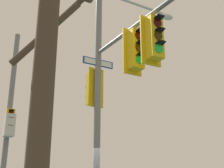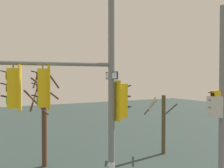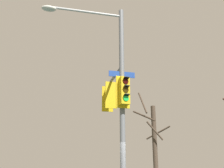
# 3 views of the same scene
# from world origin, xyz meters

# --- Properties ---
(main_signal_pole_assembly) EXTENTS (4.11, 4.30, 8.27)m
(main_signal_pole_assembly) POSITION_xyz_m (0.10, -1.00, 4.81)
(main_signal_pole_assembly) COLOR slate
(main_signal_pole_assembly) RESTS_ON ground
(bare_tree_behind_pole) EXTENTS (2.19, 2.17, 6.10)m
(bare_tree_behind_pole) POSITION_xyz_m (-3.84, -4.20, 2.81)
(bare_tree_behind_pole) COLOR #4C3C2F
(bare_tree_behind_pole) RESTS_ON ground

